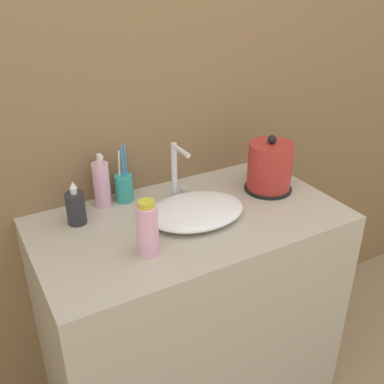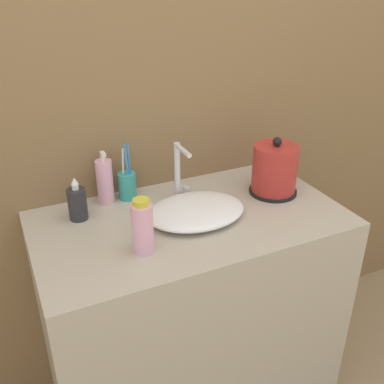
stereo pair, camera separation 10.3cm
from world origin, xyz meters
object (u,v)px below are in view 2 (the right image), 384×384
at_px(electric_kettle, 274,171).
at_px(mouthwash_bottle, 142,227).
at_px(lotion_bottle, 105,181).
at_px(toothbrush_cup, 127,185).
at_px(shampoo_bottle, 77,203).
at_px(faucet, 180,170).

bearing_deg(electric_kettle, mouthwash_bottle, -164.44).
bearing_deg(lotion_bottle, toothbrush_cup, -2.39).
height_order(toothbrush_cup, lotion_bottle, toothbrush_cup).
xyz_separation_m(electric_kettle, shampoo_bottle, (-0.73, 0.12, -0.03)).
relative_size(faucet, electric_kettle, 0.98).
bearing_deg(electric_kettle, toothbrush_cup, 159.78).
height_order(electric_kettle, shampoo_bottle, electric_kettle).
bearing_deg(shampoo_bottle, mouthwash_bottle, -64.07).
height_order(lotion_bottle, mouthwash_bottle, lotion_bottle).
distance_m(electric_kettle, shampoo_bottle, 0.74).
bearing_deg(shampoo_bottle, faucet, -2.63).
xyz_separation_m(faucet, mouthwash_bottle, (-0.24, -0.27, -0.03)).
relative_size(faucet, shampoo_bottle, 1.42).
bearing_deg(faucet, toothbrush_cup, 152.72).
bearing_deg(electric_kettle, lotion_bottle, 162.04).
distance_m(electric_kettle, lotion_bottle, 0.64).
height_order(faucet, mouthwash_bottle, faucet).
xyz_separation_m(faucet, electric_kettle, (0.35, -0.10, -0.03)).
distance_m(toothbrush_cup, lotion_bottle, 0.09).
height_order(faucet, electric_kettle, electric_kettle).
height_order(faucet, toothbrush_cup, toothbrush_cup).
bearing_deg(lotion_bottle, electric_kettle, -17.96).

